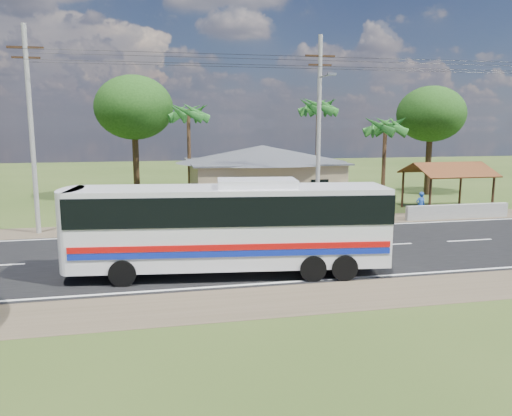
{
  "coord_description": "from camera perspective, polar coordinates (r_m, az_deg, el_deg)",
  "views": [
    {
      "loc": [
        -6.82,
        -22.12,
        5.9
      ],
      "look_at": [
        -1.97,
        1.0,
        1.92
      ],
      "focal_mm": 35.0,
      "sensor_mm": 36.0,
      "label": 1
    }
  ],
  "objects": [
    {
      "name": "ground",
      "position": [
        23.88,
        5.14,
        -4.77
      ],
      "size": [
        120.0,
        120.0,
        0.0
      ],
      "primitive_type": "plane",
      "color": "#2D4017",
      "rests_on": "ground"
    },
    {
      "name": "road",
      "position": [
        23.88,
        5.14,
        -4.74
      ],
      "size": [
        120.0,
        16.0,
        0.03
      ],
      "color": "black",
      "rests_on": "ground"
    },
    {
      "name": "house",
      "position": [
        36.12,
        0.71,
        4.4
      ],
      "size": [
        12.4,
        10.0,
        5.0
      ],
      "color": "tan",
      "rests_on": "ground"
    },
    {
      "name": "waiting_shed",
      "position": [
        36.61,
        21.04,
        3.97
      ],
      "size": [
        5.2,
        4.48,
        3.35
      ],
      "color": "#362213",
      "rests_on": "ground"
    },
    {
      "name": "concrete_barrier",
      "position": [
        33.94,
        22.03,
        -0.37
      ],
      "size": [
        7.0,
        0.3,
        0.9
      ],
      "primitive_type": "cube",
      "color": "#9E9E99",
      "rests_on": "ground"
    },
    {
      "name": "utility_poles",
      "position": [
        30.13,
        6.59,
        9.26
      ],
      "size": [
        32.8,
        2.22,
        11.0
      ],
      "color": "#9E9E99",
      "rests_on": "ground"
    },
    {
      "name": "palm_near",
      "position": [
        36.92,
        14.57,
        8.98
      ],
      "size": [
        2.8,
        2.8,
        6.7
      ],
      "color": "#47301E",
      "rests_on": "ground"
    },
    {
      "name": "palm_mid",
      "position": [
        39.76,
        7.11,
        11.32
      ],
      "size": [
        2.8,
        2.8,
        8.2
      ],
      "color": "#47301E",
      "rests_on": "ground"
    },
    {
      "name": "palm_far",
      "position": [
        38.23,
        -7.75,
        10.66
      ],
      "size": [
        2.8,
        2.8,
        7.7
      ],
      "color": "#47301E",
      "rests_on": "ground"
    },
    {
      "name": "tree_behind_house",
      "position": [
        40.15,
        -13.78,
        11.04
      ],
      "size": [
        6.0,
        6.0,
        9.61
      ],
      "color": "#47301E",
      "rests_on": "ground"
    },
    {
      "name": "tree_behind_shed",
      "position": [
        44.43,
        19.37,
        10.06
      ],
      "size": [
        5.6,
        5.6,
        9.02
      ],
      "color": "#47301E",
      "rests_on": "ground"
    },
    {
      "name": "coach_bus",
      "position": [
        19.53,
        -2.83,
        -1.46
      ],
      "size": [
        12.42,
        4.04,
        3.79
      ],
      "rotation": [
        0.0,
        0.0,
        -0.12
      ],
      "color": "silver",
      "rests_on": "ground"
    },
    {
      "name": "motorcycle",
      "position": [
        29.71,
        4.25,
        -0.98
      ],
      "size": [
        1.88,
        1.07,
        0.94
      ],
      "primitive_type": "imported",
      "rotation": [
        0.0,
        0.0,
        1.3
      ],
      "color": "black",
      "rests_on": "ground"
    },
    {
      "name": "person",
      "position": [
        32.95,
        18.28,
        0.28
      ],
      "size": [
        0.63,
        0.42,
        1.71
      ],
      "primitive_type": "imported",
      "rotation": [
        0.0,
        0.0,
        3.17
      ],
      "color": "navy",
      "rests_on": "ground"
    }
  ]
}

